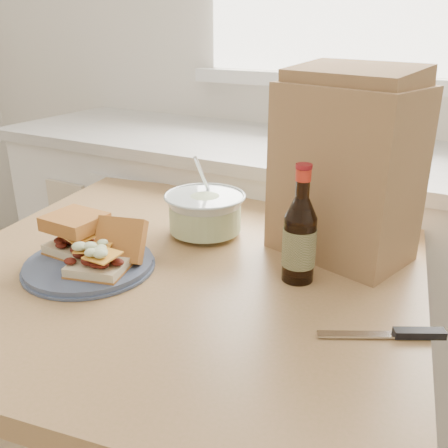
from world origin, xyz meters
The scene contains 10 objects.
wall_back centered at (0.00, 2.00, 1.35)m, with size 4.00×0.02×2.70m, color silver.
cabinet_run centered at (0.00, 1.70, 0.47)m, with size 2.50×0.64×0.94m.
dining_table centered at (-0.09, 0.95, 0.71)m, with size 1.16×1.16×0.84m.
plate centered at (-0.24, 0.83, 0.84)m, with size 0.27×0.27×0.02m, color #44516D.
sandwich_left centered at (-0.30, 0.86, 0.90)m, with size 0.12×0.11×0.09m.
sandwich_right centered at (-0.19, 0.83, 0.88)m, with size 0.13×0.17×0.09m.
coleslaw_bowl centered at (-0.13, 1.11, 0.89)m, with size 0.20×0.20×0.20m.
beer_bottle centered at (0.16, 1.00, 0.93)m, with size 0.07×0.07×0.24m.
knife centered at (0.38, 0.89, 0.84)m, with size 0.19×0.12×0.01m.
paper_bag centered at (0.19, 1.16, 1.02)m, with size 0.28×0.18×0.37m, color #A68250.
Camera 1 is at (0.46, 0.15, 1.32)m, focal length 40.00 mm.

